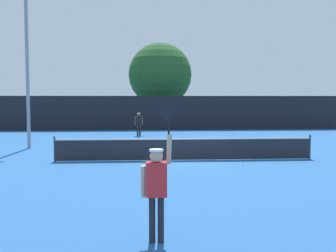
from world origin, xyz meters
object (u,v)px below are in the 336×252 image
large_tree (160,75)px  player_serving (157,181)px  player_receiving (139,122)px  parked_car_mid (218,117)px  light_pole (27,59)px  parked_car_near (87,117)px  parked_car_far (264,117)px  tennis_ball (243,165)px

large_tree → player_serving: bearing=-92.9°
player_receiving → player_serving: bearing=91.2°
parked_car_mid → large_tree: bearing=-165.0°
parked_car_mid → light_pole: bearing=-127.2°
large_tree → light_pole: bearing=-114.2°
parked_car_near → parked_car_far: size_ratio=0.99×
player_serving → parked_car_far: player_serving is taller
player_serving → parked_car_far: 33.82m
parked_car_near → parked_car_far: same height
player_serving → parked_car_near: 34.82m
player_serving → large_tree: (1.62, 31.99, 3.85)m
tennis_ball → light_pole: 12.72m
player_receiving → tennis_ball: 13.55m
large_tree → parked_car_far: bearing=-2.0°
parked_car_far → player_serving: bearing=-117.2°
tennis_ball → parked_car_near: (-9.58, 26.21, 0.74)m
tennis_ball → parked_car_near: bearing=110.1°
large_tree → tennis_ball: bearing=-84.9°
player_receiving → tennis_ball: size_ratio=24.13×
large_tree → player_receiving: bearing=-100.6°
tennis_ball → parked_car_mid: parked_car_mid is taller
player_serving → parked_car_far: bearing=69.2°
light_pole → parked_car_near: (0.43, 19.92, -3.96)m
player_receiving → parked_car_far: 16.38m
light_pole → parked_car_near: size_ratio=1.93×
light_pole → parked_car_mid: bearing=54.0°
player_receiving → parked_car_mid: parked_car_mid is taller
large_tree → parked_car_mid: (6.19, 1.80, -4.23)m
parked_car_near → light_pole: bearing=-95.6°
large_tree → parked_car_mid: 7.71m
tennis_ball → light_pole: (-10.00, 6.30, 4.71)m
player_receiving → parked_car_mid: (8.25, 12.82, -0.23)m
parked_car_mid → parked_car_far: (4.20, -2.17, 0.00)m
player_serving → player_receiving: 20.97m
tennis_ball → light_pole: light_pole is taller
parked_car_near → large_tree: bearing=-21.7°
parked_car_far → parked_car_near: bearing=165.0°
parked_car_mid → player_receiving: bearing=-124.0°
large_tree → parked_car_far: 11.21m
player_receiving → large_tree: size_ratio=0.20×
light_pole → player_receiving: bearing=48.4°
player_receiving → light_pole: size_ratio=0.20×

